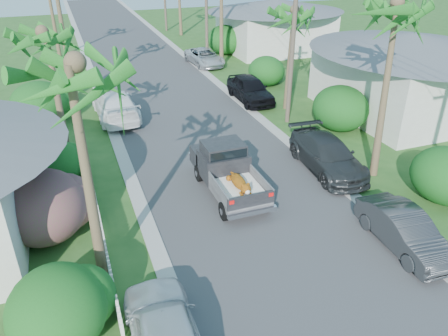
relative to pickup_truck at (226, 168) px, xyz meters
name	(u,v)px	position (x,y,z in m)	size (l,w,h in m)	color
ground	(322,294)	(0.54, -7.03, -1.01)	(120.00, 120.00, 0.00)	#28531F
road	(152,77)	(0.54, 17.97, -1.00)	(8.00, 100.00, 0.02)	#38383A
curb_left	(95,82)	(-3.76, 17.97, -0.98)	(0.60, 100.00, 0.06)	#A5A39E
curb_right	(204,71)	(4.84, 17.97, -0.98)	(0.60, 100.00, 0.06)	#A5A39E
pickup_truck	(226,168)	(0.00, 0.00, 0.00)	(1.98, 5.12, 2.06)	black
parked_car_rn	(404,231)	(4.42, -5.94, -0.34)	(1.43, 4.09, 1.35)	#2D2F32
parked_car_rm	(327,155)	(5.04, -0.03, -0.26)	(2.09, 5.14, 1.49)	#282B2C
parked_car_rf	(250,89)	(5.52, 10.13, -0.19)	(1.93, 4.80, 1.64)	black
parked_car_rd	(204,57)	(5.54, 19.90, -0.35)	(2.20, 4.78, 1.33)	silver
parked_car_ln	(166,336)	(-4.46, -7.58, -0.24)	(1.82, 4.53, 1.54)	silver
parked_car_lf	(115,105)	(-3.27, 10.05, -0.19)	(2.30, 5.65, 1.64)	white
palm_l_a	(68,65)	(-5.66, -4.03, 5.92)	(4.40, 4.40, 8.20)	brown
palm_l_b	(45,33)	(-6.26, 4.97, 5.14)	(4.40, 4.40, 7.40)	brown
palm_r_a	(401,4)	(6.84, -1.03, 6.41)	(4.40, 4.40, 8.70)	brown
palm_r_b	(293,11)	(7.14, 7.97, 4.94)	(4.40, 4.40, 7.20)	brown
shrub_l_a	(58,309)	(-6.96, -6.03, 0.09)	(2.60, 2.86, 2.20)	#134417
shrub_l_b	(43,207)	(-7.26, -1.03, 0.29)	(3.00, 3.30, 2.60)	#9D165D
shrub_l_c	(54,164)	(-6.86, 2.97, -0.01)	(2.40, 2.64, 2.00)	#134417
shrub_l_d	(39,103)	(-7.46, 10.97, 0.19)	(3.20, 3.52, 2.40)	#134417
shrub_r_a	(448,176)	(8.14, -4.03, 0.14)	(2.80, 3.08, 2.30)	#134417
shrub_r_b	(340,108)	(8.34, 3.97, 0.24)	(3.00, 3.30, 2.50)	#134417
shrub_r_c	(266,71)	(8.04, 12.97, 0.04)	(2.60, 2.86, 2.10)	#134417
shrub_r_d	(225,40)	(8.54, 22.97, 0.29)	(3.20, 3.52, 2.60)	#134417
picket_fence	(100,223)	(-5.46, -1.53, -0.51)	(0.10, 11.00, 1.00)	white
house_right_near	(407,77)	(13.54, 4.97, 1.21)	(8.00, 9.00, 4.80)	silver
house_right_far	(274,27)	(13.54, 22.97, 1.11)	(9.00, 8.00, 4.60)	silver
utility_pole_b	(293,43)	(6.14, 5.97, 3.59)	(1.60, 0.26, 9.00)	brown
utility_pole_c	(206,6)	(6.14, 20.97, 3.59)	(1.60, 0.26, 9.00)	brown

